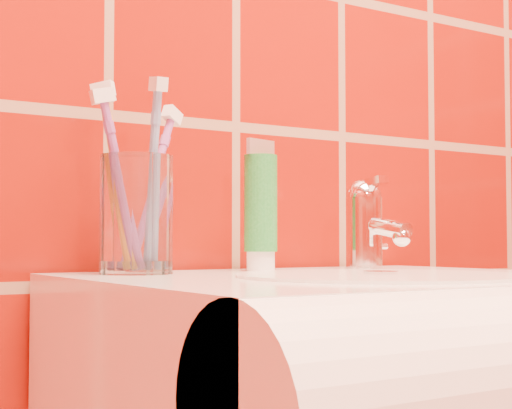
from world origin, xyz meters
TOP-DOWN VIEW (x-y plane):
  - glass_tumbler at (-0.19, 1.11)m, footprint 0.10×0.10m
  - toothpaste_tube at (-0.02, 1.11)m, footprint 0.05×0.04m
  - faucet at (0.14, 1.09)m, footprint 0.05×0.11m
  - toothbrush_0 at (-0.21, 1.10)m, footprint 0.08×0.07m
  - toothbrush_1 at (-0.15, 1.14)m, footprint 0.17×0.15m
  - toothbrush_2 at (-0.18, 1.09)m, footprint 0.03×0.10m
  - toothbrush_3 at (-0.21, 1.11)m, footprint 0.10×0.10m

SIDE VIEW (x-z plane):
  - faucet at x=0.14m, z-range 0.85..0.97m
  - glass_tumbler at x=-0.19m, z-range 0.85..0.98m
  - toothpaste_tube at x=-0.02m, z-range 0.84..1.01m
  - toothbrush_1 at x=-0.15m, z-range 0.84..1.05m
  - toothbrush_0 at x=-0.21m, z-range 0.85..1.06m
  - toothbrush_3 at x=-0.21m, z-range 0.84..1.07m
  - toothbrush_2 at x=-0.18m, z-range 0.84..1.07m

